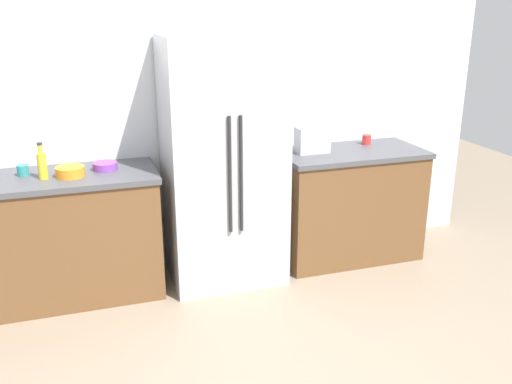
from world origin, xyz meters
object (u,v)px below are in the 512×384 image
(refrigerator, at_px, (223,163))
(toaster, at_px, (312,140))
(bottle_a, at_px, (42,165))
(cup_b, at_px, (367,140))
(cup_a, at_px, (23,170))
(bowl_c, at_px, (105,166))
(bowl_b, at_px, (70,172))

(refrigerator, relative_size, toaster, 7.17)
(bottle_a, height_order, cup_b, bottle_a)
(cup_a, height_order, bowl_c, cup_a)
(bowl_b, relative_size, bowl_c, 1.13)
(refrigerator, relative_size, bowl_c, 10.73)
(toaster, bearing_deg, bottle_a, -177.19)
(bowl_b, distance_m, bowl_c, 0.26)
(toaster, bearing_deg, cup_a, 179.30)
(bottle_a, distance_m, cup_a, 0.19)
(cup_a, bearing_deg, refrigerator, -4.40)
(refrigerator, distance_m, bottle_a, 1.26)
(bowl_b, bearing_deg, bottle_a, -177.85)
(toaster, relative_size, cup_b, 3.16)
(bowl_b, bearing_deg, toaster, 2.87)
(bottle_a, bearing_deg, cup_a, 137.48)
(cup_a, distance_m, bowl_c, 0.55)
(bottle_a, bearing_deg, cup_b, 4.60)
(cup_b, xyz_separation_m, bowl_c, (-2.14, -0.10, -0.01))
(refrigerator, height_order, bowl_b, refrigerator)
(toaster, relative_size, bowl_b, 1.32)
(toaster, bearing_deg, bowl_b, -177.13)
(refrigerator, bearing_deg, bottle_a, -179.18)
(refrigerator, xyz_separation_m, cup_a, (-1.39, 0.11, 0.04))
(bottle_a, bearing_deg, refrigerator, 0.82)
(toaster, bearing_deg, cup_b, 11.12)
(cup_a, bearing_deg, bowl_c, -2.45)
(bottle_a, xyz_separation_m, bowl_b, (0.17, 0.01, -0.07))
(bottle_a, distance_m, bowl_b, 0.18)
(refrigerator, xyz_separation_m, toaster, (0.75, 0.08, 0.10))
(toaster, relative_size, bottle_a, 1.02)
(refrigerator, height_order, toaster, refrigerator)
(bowl_c, bearing_deg, toaster, -0.11)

